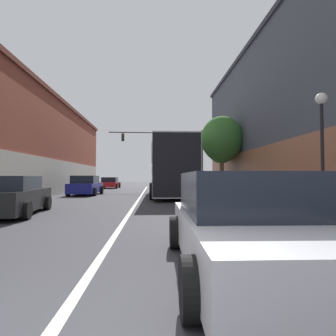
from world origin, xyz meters
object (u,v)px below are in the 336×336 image
(street_tree_far, at_px, (221,148))
(street_tree_near, at_px, (222,139))
(street_lamp, at_px, (322,139))
(bus, at_px, (171,167))
(hatchback_foreground, at_px, (245,224))
(parked_car_left_mid, at_px, (86,186))
(traffic_signal_gantry, at_px, (173,146))
(parked_car_left_far, at_px, (110,183))
(parked_car_left_near, at_px, (11,196))

(street_tree_far, bearing_deg, street_tree_near, -102.95)
(street_lamp, bearing_deg, bus, 109.15)
(hatchback_foreground, distance_m, street_tree_near, 16.94)
(parked_car_left_mid, height_order, traffic_signal_gantry, traffic_signal_gantry)
(traffic_signal_gantry, distance_m, street_tree_far, 6.57)
(bus, relative_size, traffic_signal_gantry, 1.18)
(street_lamp, xyz_separation_m, street_tree_far, (0.52, 14.16, 1.31))
(parked_car_left_far, xyz_separation_m, traffic_signal_gantry, (7.42, -5.23, 4.04))
(street_tree_near, distance_m, street_tree_far, 2.31)
(hatchback_foreground, bearing_deg, street_tree_far, -12.31)
(parked_car_left_mid, bearing_deg, hatchback_foreground, -159.93)
(traffic_signal_gantry, height_order, street_tree_near, traffic_signal_gantry)
(street_tree_far, bearing_deg, street_lamp, -92.11)
(parked_car_left_near, height_order, traffic_signal_gantry, traffic_signal_gantry)
(parked_car_left_mid, relative_size, street_lamp, 1.13)
(bus, height_order, street_lamp, street_lamp)
(traffic_signal_gantry, relative_size, street_lamp, 2.49)
(street_tree_near, bearing_deg, street_lamp, -90.06)
(bus, distance_m, parked_car_left_mid, 6.67)
(parked_car_left_far, bearing_deg, street_tree_near, -139.63)
(bus, relative_size, street_tree_far, 2.24)
(parked_car_left_near, distance_m, street_tree_near, 14.96)
(traffic_signal_gantry, bearing_deg, street_lamp, -80.85)
(hatchback_foreground, relative_size, street_lamp, 1.01)
(bus, bearing_deg, parked_car_left_mid, 81.36)
(bus, xyz_separation_m, parked_car_left_mid, (-6.44, 1.06, -1.40))
(parked_car_left_far, bearing_deg, hatchback_foreground, -166.24)
(bus, relative_size, street_lamp, 2.92)
(street_lamp, xyz_separation_m, street_tree_near, (0.01, 11.95, 1.73))
(parked_car_left_mid, relative_size, traffic_signal_gantry, 0.45)
(street_tree_far, bearing_deg, parked_car_left_far, 136.25)
(bus, bearing_deg, street_tree_far, -58.26)
(hatchback_foreground, height_order, traffic_signal_gantry, traffic_signal_gantry)
(parked_car_left_near, height_order, street_lamp, street_lamp)
(bus, relative_size, parked_car_left_near, 2.70)
(bus, distance_m, parked_car_left_far, 14.94)
(hatchback_foreground, height_order, parked_car_left_near, hatchback_foreground)
(parked_car_left_mid, relative_size, street_tree_far, 0.86)
(hatchback_foreground, bearing_deg, street_tree_near, -12.42)
(bus, height_order, parked_car_left_near, bus)
(bus, xyz_separation_m, traffic_signal_gantry, (0.83, 8.09, 2.59))
(traffic_signal_gantry, relative_size, street_tree_near, 1.64)
(bus, relative_size, parked_car_left_mid, 2.59)
(street_lamp, relative_size, street_tree_near, 0.66)
(street_lamp, bearing_deg, parked_car_left_far, 113.11)
(parked_car_left_mid, bearing_deg, street_lamp, -141.40)
(bus, bearing_deg, street_tree_near, -82.24)
(hatchback_foreground, distance_m, street_tree_far, 19.09)
(street_tree_near, bearing_deg, parked_car_left_mid, 176.93)
(parked_car_left_far, bearing_deg, traffic_signal_gantry, -124.32)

